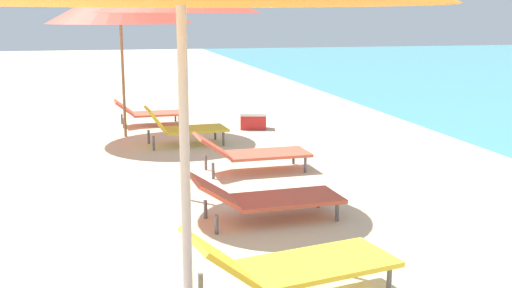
% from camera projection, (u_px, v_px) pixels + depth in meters
% --- Properties ---
extents(lounger_second_shoreside, '(1.65, 0.87, 0.65)m').
position_uv_depth(lounger_second_shoreside, '(290.00, 263.00, 4.47)').
color(lounger_second_shoreside, yellow).
rests_on(lounger_second_shoreside, ground).
extents(lounger_third_shoreside, '(1.58, 0.65, 0.55)m').
position_uv_depth(lounger_third_shoreside, '(251.00, 152.00, 8.40)').
color(lounger_third_shoreside, '#D8593F').
rests_on(lounger_third_shoreside, ground).
extents(lounger_third_inland, '(1.60, 0.70, 0.52)m').
position_uv_depth(lounger_third_inland, '(265.00, 197.00, 6.39)').
color(lounger_third_inland, '#D8593F').
rests_on(lounger_third_inland, ground).
extents(umbrella_farthest, '(2.49, 2.49, 2.69)m').
position_uv_depth(umbrella_farthest, '(120.00, 4.00, 10.41)').
color(umbrella_farthest, olive).
rests_on(umbrella_farthest, ground).
extents(lounger_farthest_shoreside, '(1.33, 0.66, 0.51)m').
position_uv_depth(lounger_farthest_shoreside, '(148.00, 112.00, 11.99)').
color(lounger_farthest_shoreside, '#D8593F').
rests_on(lounger_farthest_shoreside, ground).
extents(lounger_farthest_inland, '(1.35, 0.75, 0.65)m').
position_uv_depth(lounger_farthest_inland, '(183.00, 127.00, 10.12)').
color(lounger_farthest_inland, yellow).
rests_on(lounger_farthest_inland, ground).
extents(cooler_box, '(0.56, 0.46, 0.31)m').
position_uv_depth(cooler_box, '(253.00, 121.00, 11.60)').
color(cooler_box, red).
rests_on(cooler_box, ground).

